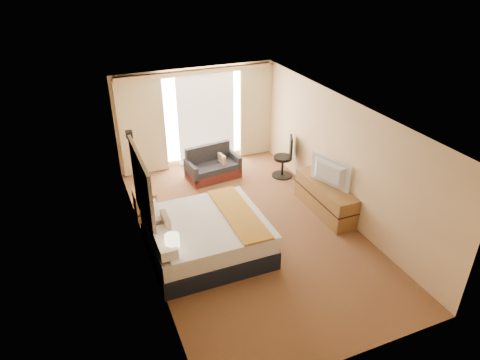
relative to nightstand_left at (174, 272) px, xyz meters
name	(u,v)px	position (x,y,z in m)	size (l,w,h in m)	color
floor	(249,229)	(1.87, 1.05, -0.28)	(4.20, 7.00, 0.02)	#5B1A1C
ceiling	(250,111)	(1.87, 1.05, 2.33)	(4.20, 7.00, 0.02)	silver
wall_back	(196,117)	(1.87, 4.55, 1.02)	(4.20, 0.02, 2.60)	beige
wall_front	(357,291)	(1.87, -2.45, 1.02)	(4.20, 0.02, 2.60)	beige
wall_left	(142,195)	(-0.23, 1.05, 1.02)	(0.02, 7.00, 2.60)	beige
wall_right	(340,157)	(3.97, 1.05, 1.02)	(0.02, 7.00, 2.60)	beige
headboard	(142,191)	(-0.19, 1.25, 1.01)	(0.06, 1.85, 1.50)	black
nightstand_left	(174,272)	(0.00, 0.00, 0.00)	(0.45, 0.52, 0.55)	olive
nightstand_right	(145,202)	(0.00, 2.50, 0.00)	(0.45, 0.52, 0.55)	olive
media_dresser	(325,198)	(3.70, 1.05, 0.07)	(0.50, 1.80, 0.70)	olive
window	(206,115)	(2.12, 4.52, 1.04)	(2.30, 0.02, 2.30)	white
curtains	(197,114)	(1.87, 4.44, 1.13)	(4.12, 0.19, 2.56)	beige
bed	(206,236)	(0.81, 0.63, 0.11)	(2.17, 1.98, 1.05)	black
loveseat	(212,168)	(1.94, 3.54, 0.00)	(1.39, 0.86, 0.82)	#5C201A
floor_lamp	(131,150)	(-0.03, 3.48, 0.85)	(0.20, 0.20, 1.60)	black
desk_chair	(285,159)	(3.67, 2.89, 0.21)	(0.55, 0.55, 1.09)	black
lamp_left	(172,241)	(0.02, -0.03, 0.68)	(0.25, 0.25, 0.52)	black
lamp_right	(139,172)	(-0.03, 2.57, 0.73)	(0.28, 0.28, 0.59)	black
tissue_box	(173,259)	(0.00, -0.06, 0.33)	(0.11, 0.11, 0.10)	#9AC5EE
telephone	(145,192)	(0.02, 2.38, 0.31)	(0.19, 0.15, 0.07)	black
television	(327,173)	(3.65, 0.98, 0.73)	(1.04, 0.14, 0.60)	black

